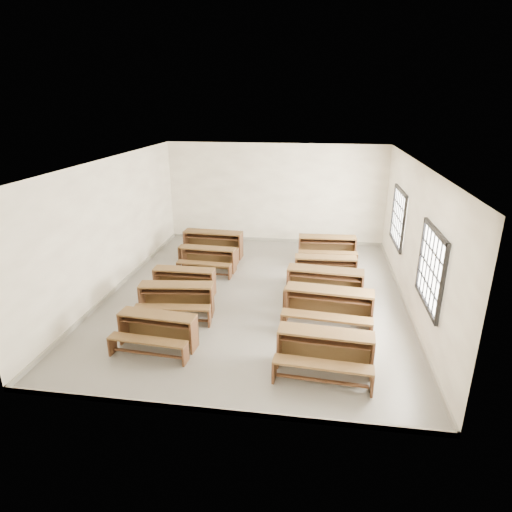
# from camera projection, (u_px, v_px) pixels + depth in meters

# --- Properties ---
(room) EXTENTS (8.50, 8.50, 3.20)m
(room) POSITION_uv_depth(u_px,v_px,m) (260.00, 209.00, 9.64)
(room) COLOR slate
(room) RESTS_ON ground
(desk_set_0) EXTENTS (1.54, 0.89, 0.67)m
(desk_set_0) POSITION_uv_depth(u_px,v_px,m) (157.00, 328.00, 8.08)
(desk_set_0) COLOR brown
(desk_set_0) RESTS_ON ground
(desk_set_1) EXTENTS (1.68, 1.01, 0.72)m
(desk_set_1) POSITION_uv_depth(u_px,v_px,m) (176.00, 298.00, 9.28)
(desk_set_1) COLOR brown
(desk_set_1) RESTS_ON ground
(desk_set_2) EXTENTS (1.47, 0.76, 0.66)m
(desk_set_2) POSITION_uv_depth(u_px,v_px,m) (184.00, 280.00, 10.25)
(desk_set_2) COLOR brown
(desk_set_2) RESTS_ON ground
(desk_set_3) EXTENTS (1.52, 0.85, 0.66)m
(desk_set_3) POSITION_uv_depth(u_px,v_px,m) (208.00, 258.00, 11.71)
(desk_set_3) COLOR brown
(desk_set_3) RESTS_ON ground
(desk_set_4) EXTENTS (1.79, 0.99, 0.79)m
(desk_set_4) POSITION_uv_depth(u_px,v_px,m) (213.00, 242.00, 12.74)
(desk_set_4) COLOR brown
(desk_set_4) RESTS_ON ground
(desk_set_5) EXTENTS (1.70, 0.97, 0.74)m
(desk_set_5) POSITION_uv_depth(u_px,v_px,m) (325.00, 349.00, 7.34)
(desk_set_5) COLOR brown
(desk_set_5) RESTS_ON ground
(desk_set_6) EXTENTS (1.87, 1.09, 0.81)m
(desk_set_6) POSITION_uv_depth(u_px,v_px,m) (329.00, 305.00, 8.82)
(desk_set_6) COLOR brown
(desk_set_6) RESTS_ON ground
(desk_set_7) EXTENTS (1.82, 1.05, 0.79)m
(desk_set_7) POSITION_uv_depth(u_px,v_px,m) (325.00, 283.00, 9.91)
(desk_set_7) COLOR brown
(desk_set_7) RESTS_ON ground
(desk_set_8) EXTENTS (1.60, 0.88, 0.70)m
(desk_set_8) POSITION_uv_depth(u_px,v_px,m) (325.00, 268.00, 10.92)
(desk_set_8) COLOR brown
(desk_set_8) RESTS_ON ground
(desk_set_9) EXTENTS (1.69, 0.94, 0.74)m
(desk_set_9) POSITION_uv_depth(u_px,v_px,m) (327.00, 247.00, 12.43)
(desk_set_9) COLOR brown
(desk_set_9) RESTS_ON ground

